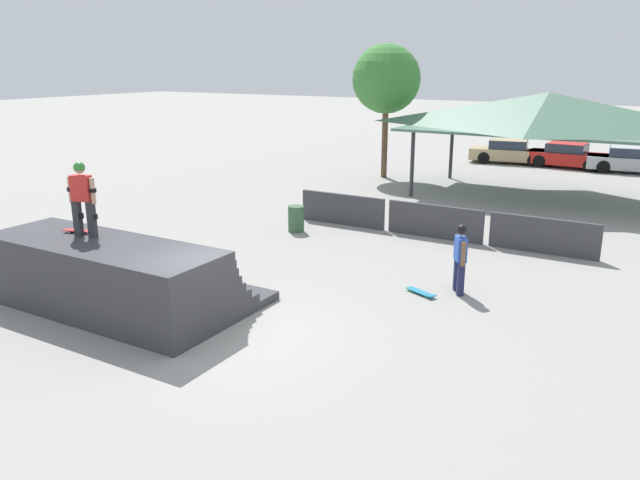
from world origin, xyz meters
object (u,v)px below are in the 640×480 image
(parked_car_silver, at_px, (631,161))
(tree_far_back, at_px, (386,79))
(skateboard_on_ground, at_px, (422,292))
(bystander_walking, at_px, (460,253))
(skater_on_deck, at_px, (82,194))
(trash_bin, at_px, (296,219))
(parked_car_red, at_px, (568,156))
(skateboard_on_deck, at_px, (81,231))
(parked_car_tan, at_px, (510,152))

(parked_car_silver, bearing_deg, tree_far_back, -150.42)
(skateboard_on_ground, relative_size, parked_car_silver, 0.20)
(bystander_walking, distance_m, skateboard_on_ground, 1.31)
(skater_on_deck, relative_size, trash_bin, 1.98)
(tree_far_back, distance_m, parked_car_red, 11.12)
(skateboard_on_deck, distance_m, parked_car_red, 26.54)
(bystander_walking, height_order, parked_car_red, bystander_walking)
(skateboard_on_deck, xyz_separation_m, trash_bin, (0.97, 7.57, -1.23))
(skateboard_on_deck, xyz_separation_m, parked_car_tan, (3.32, 25.65, -1.05))
(skateboard_on_ground, relative_size, trash_bin, 1.00)
(parked_car_tan, bearing_deg, tree_far_back, -127.76)
(skateboard_on_deck, bearing_deg, skater_on_deck, -38.39)
(skateboard_on_deck, relative_size, parked_car_silver, 0.19)
(tree_far_back, bearing_deg, parked_car_silver, 36.23)
(trash_bin, bearing_deg, parked_car_tan, 82.61)
(trash_bin, bearing_deg, skateboard_on_deck, -97.31)
(skater_on_deck, height_order, parked_car_red, skater_on_deck)
(bystander_walking, xyz_separation_m, skateboard_on_ground, (-0.70, -0.58, -0.94))
(skateboard_on_deck, distance_m, parked_car_silver, 27.32)
(parked_car_silver, bearing_deg, parked_car_red, 171.24)
(skateboard_on_deck, bearing_deg, parked_car_red, 59.24)
(skater_on_deck, xyz_separation_m, bystander_walking, (7.06, 4.91, -1.57))
(tree_far_back, bearing_deg, parked_car_tan, 61.06)
(skateboard_on_deck, bearing_deg, parked_car_silver, 53.02)
(bystander_walking, relative_size, skateboard_on_ground, 1.99)
(bystander_walking, distance_m, tree_far_back, 16.13)
(bystander_walking, relative_size, tree_far_back, 0.27)
(skater_on_deck, bearing_deg, parked_car_silver, 54.29)
(parked_car_silver, bearing_deg, bystander_walking, -102.04)
(tree_far_back, height_order, parked_car_tan, tree_far_back)
(skateboard_on_ground, height_order, parked_car_tan, parked_car_tan)
(skateboard_on_deck, xyz_separation_m, skateboard_on_ground, (6.68, 4.20, -1.59))
(bystander_walking, relative_size, parked_car_tan, 0.38)
(skater_on_deck, xyz_separation_m, parked_car_silver, (9.03, 25.77, -1.96))
(trash_bin, xyz_separation_m, parked_car_tan, (2.35, 18.08, 0.18))
(skateboard_on_ground, xyz_separation_m, parked_car_silver, (2.67, 21.44, 0.54))
(parked_car_red, bearing_deg, tree_far_back, -129.55)
(bystander_walking, bearing_deg, parked_car_silver, -36.54)
(skateboard_on_ground, distance_m, parked_car_red, 21.56)
(trash_bin, bearing_deg, parked_car_silver, 65.13)
(tree_far_back, distance_m, parked_car_tan, 9.39)
(tree_far_back, bearing_deg, parked_car_red, 46.62)
(parked_car_silver, bearing_deg, parked_car_tan, 173.27)
(skateboard_on_deck, bearing_deg, parked_car_tan, 65.68)
(skater_on_deck, relative_size, parked_car_silver, 0.39)
(tree_far_back, relative_size, parked_car_tan, 1.40)
(trash_bin, height_order, parked_car_red, parked_car_red)
(bystander_walking, bearing_deg, skateboard_on_ground, 98.30)
(skateboard_on_deck, bearing_deg, skateboard_on_ground, 15.23)
(parked_car_tan, bearing_deg, parked_car_red, -6.85)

